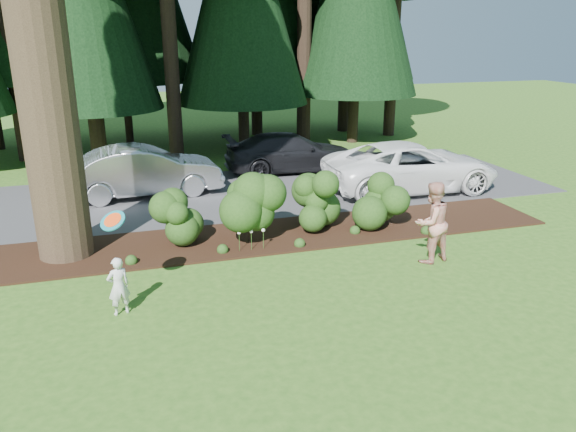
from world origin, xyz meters
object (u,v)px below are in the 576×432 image
Objects in this scene: child at (119,286)px; adult at (432,222)px; car_white_suv at (411,167)px; car_dark_suv at (291,152)px; frisbee at (113,221)px; car_silver_wagon at (144,171)px.

child is 6.98m from adult.
car_white_suv is 3.01× the size of adult.
frisbee is at bearing 146.98° from car_dark_suv.
car_white_suv is 11.11m from frisbee.
car_white_suv reaches higher than car_dark_suv.
frisbee reaches higher than car_silver_wagon.
car_white_suv is 1.16× the size of car_dark_suv.
car_white_suv is at bearing -107.66° from car_silver_wagon.
car_silver_wagon is at bearing -114.53° from child.
car_white_suv is (8.50, -1.91, -0.00)m from car_silver_wagon.
frisbee is (-0.90, -7.74, 0.97)m from car_silver_wagon.
child is (-0.92, -7.99, -0.25)m from car_silver_wagon.
car_silver_wagon is 5.74m from car_dark_suv.
car_dark_suv is at bearing -77.08° from car_silver_wagon.
frisbee reaches higher than car_dark_suv.
car_silver_wagon reaches higher than car_dark_suv.
frisbee is (-6.36, -9.51, 1.05)m from car_dark_suv.
adult reaches higher than car_white_suv.
child is 0.60× the size of adult.
child is (-6.38, -9.76, -0.17)m from car_dark_suv.
car_white_suv is 4.99× the size of child.
car_dark_suv is 2.59× the size of adult.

